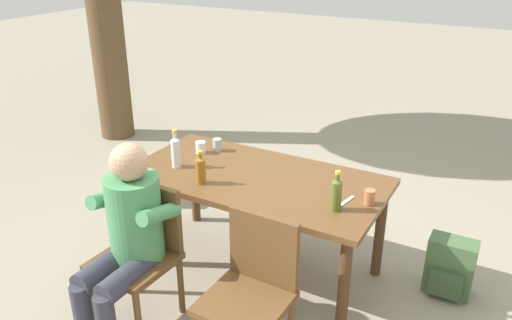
% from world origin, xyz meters
% --- Properties ---
extents(ground_plane, '(24.00, 24.00, 0.00)m').
position_xyz_m(ground_plane, '(0.00, 0.00, 0.00)').
color(ground_plane, gray).
extents(dining_table, '(1.72, 0.88, 0.75)m').
position_xyz_m(dining_table, '(0.00, 0.00, 0.66)').
color(dining_table, brown).
rests_on(dining_table, ground_plane).
extents(chair_near_left, '(0.46, 0.46, 0.87)m').
position_xyz_m(chair_near_left, '(-0.38, -0.74, 0.49)').
color(chair_near_left, brown).
rests_on(chair_near_left, ground_plane).
extents(chair_near_right, '(0.45, 0.45, 0.87)m').
position_xyz_m(chair_near_right, '(0.39, -0.74, 0.49)').
color(chair_near_right, brown).
rests_on(chair_near_right, ground_plane).
extents(person_in_white_shirt, '(0.47, 0.61, 1.18)m').
position_xyz_m(person_in_white_shirt, '(-0.39, -0.85, 0.66)').
color(person_in_white_shirt, '#4C935B').
rests_on(person_in_white_shirt, ground_plane).
extents(bottle_olive, '(0.06, 0.06, 0.25)m').
position_xyz_m(bottle_olive, '(0.63, -0.17, 0.86)').
color(bottle_olive, '#566623').
rests_on(bottle_olive, dining_table).
extents(bottle_clear, '(0.06, 0.06, 0.27)m').
position_xyz_m(bottle_clear, '(-0.56, -0.13, 0.86)').
color(bottle_clear, white).
rests_on(bottle_clear, dining_table).
extents(bottle_amber, '(0.06, 0.06, 0.23)m').
position_xyz_m(bottle_amber, '(-0.26, -0.26, 0.85)').
color(bottle_amber, '#996019').
rests_on(bottle_amber, dining_table).
extents(cup_white, '(0.07, 0.07, 0.09)m').
position_xyz_m(cup_white, '(-0.55, 0.15, 0.79)').
color(cup_white, white).
rests_on(cup_white, dining_table).
extents(cup_steel, '(0.07, 0.07, 0.09)m').
position_xyz_m(cup_steel, '(-0.47, 0.25, 0.79)').
color(cup_steel, '#B2B7BC').
rests_on(cup_steel, dining_table).
extents(cup_terracotta, '(0.06, 0.06, 0.09)m').
position_xyz_m(cup_terracotta, '(0.78, -0.01, 0.79)').
color(cup_terracotta, '#BC6B47').
rests_on(cup_terracotta, dining_table).
extents(table_knife, '(0.07, 0.24, 0.01)m').
position_xyz_m(table_knife, '(0.64, -0.10, 0.75)').
color(table_knife, silver).
rests_on(table_knife, dining_table).
extents(backpack_by_near_side, '(0.29, 0.25, 0.40)m').
position_xyz_m(backpack_by_near_side, '(-1.38, 0.42, 0.19)').
color(backpack_by_near_side, '#47663D').
rests_on(backpack_by_near_side, ground_plane).
extents(backpack_by_far_side, '(0.30, 0.23, 0.40)m').
position_xyz_m(backpack_by_far_side, '(1.26, 0.39, 0.19)').
color(backpack_by_far_side, '#47663D').
rests_on(backpack_by_far_side, ground_plane).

